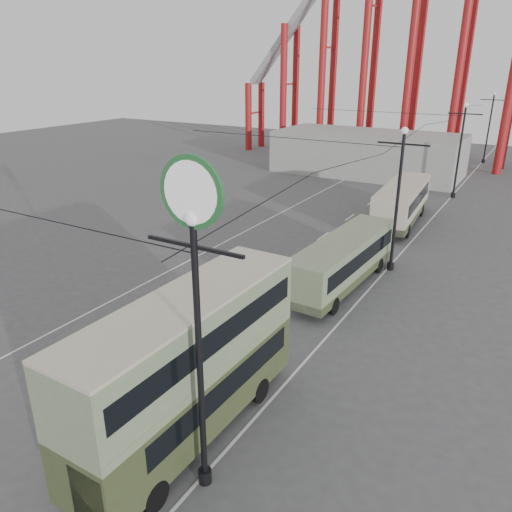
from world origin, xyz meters
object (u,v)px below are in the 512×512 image
Objects in this scene: single_decker_green at (343,260)px; pedestrian at (305,282)px; double_decker_bus at (189,361)px; single_decker_cream at (402,202)px; lamp_post_near at (195,261)px.

single_decker_green is 5.49× the size of pedestrian.
double_decker_bus reaches higher than pedestrian.
single_decker_green is at bearing 91.13° from double_decker_bus.
single_decker_cream is at bearing 94.49° from single_decker_green.
double_decker_bus is 0.93× the size of single_decker_cream.
pedestrian is at bearing 102.32° from lamp_post_near.
double_decker_bus is at bearing 137.06° from lamp_post_near.
single_decker_green is (-0.02, 15.21, -1.38)m from double_decker_bus.
single_decker_cream is (-2.27, 31.49, -5.94)m from lamp_post_near.
double_decker_bus is 5.17× the size of pedestrian.
lamp_post_near is at bearing -41.90° from double_decker_bus.
lamp_post_near is 0.97× the size of single_decker_cream.
lamp_post_near is 1.04× the size of double_decker_bus.
double_decker_bus is at bearing -93.19° from single_decker_cream.
lamp_post_near is 32.12m from single_decker_cream.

